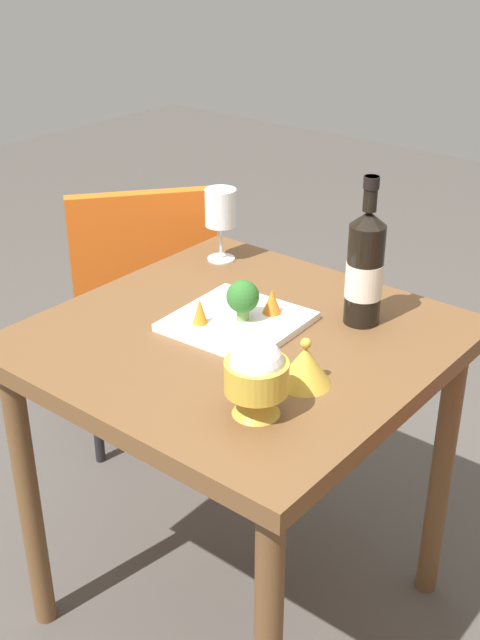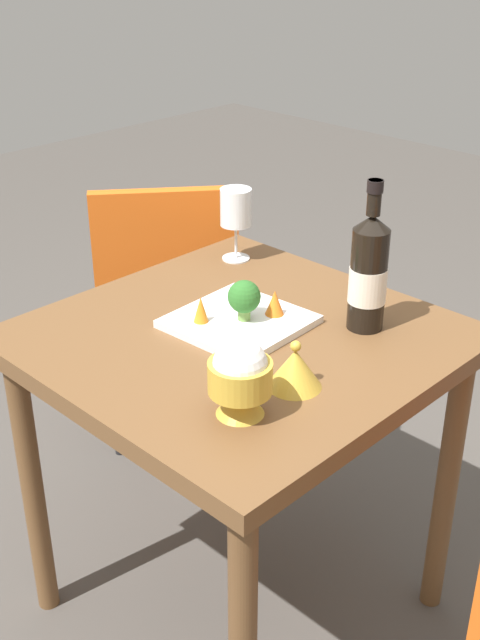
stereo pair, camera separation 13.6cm
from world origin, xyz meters
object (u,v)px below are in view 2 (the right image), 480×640
wine_bottle (368,272)px  wine_glass (236,209)px  carrot_garnish_right (201,309)px  chair_by_wall (167,287)px  serving_plate (239,322)px  rice_bowl (240,376)px  rice_bowl_lid (295,368)px  broccoli_floret (244,298)px  carrot_garnish_left (275,303)px

wine_bottle → wine_glass: size_ratio=1.75×
wine_glass → carrot_garnish_right: (0.31, 0.21, -0.09)m
chair_by_wall → serving_plate: bearing=-79.1°
chair_by_wall → wine_bottle: bearing=-61.7°
wine_glass → rice_bowl: (0.48, 0.48, -0.05)m
rice_bowl_lid → serving_plate: bearing=-112.9°
chair_by_wall → carrot_garnish_right: bearing=-85.7°
broccoli_floret → carrot_garnish_right: bearing=-39.3°
wine_glass → carrot_garnish_left: bearing=58.2°
rice_bowl_lid → broccoli_floret: broccoli_floret is taller
wine_bottle → serving_plate: 0.28m
chair_by_wall → rice_bowl: 1.05m
wine_bottle → rice_bowl: (0.41, 0.04, -0.05)m
serving_plate → carrot_garnish_left: bearing=148.4°
wine_bottle → rice_bowl_lid: wine_bottle is taller
carrot_garnish_left → carrot_garnish_right: (0.13, -0.09, 0.00)m
rice_bowl → carrot_garnish_right: 0.32m
carrot_garnish_left → rice_bowl_lid: bearing=50.3°
carrot_garnish_right → serving_plate: bearing=145.3°
wine_glass → carrot_garnish_left: wine_glass is taller
wine_bottle → wine_glass: (-0.07, -0.44, 0.01)m
rice_bowl_lid → chair_by_wall: bearing=-116.3°
rice_bowl → carrot_garnish_left: bearing=-147.3°
wine_bottle → carrot_garnish_left: 0.20m
wine_bottle → serving_plate: bearing=-47.4°
wine_bottle → carrot_garnish_left: wine_bottle is taller
rice_bowl → serving_plate: 0.33m
wine_glass → rice_bowl_lid: wine_glass is taller
rice_bowl_lid → wine_glass: bearing=-125.2°
rice_bowl_lid → carrot_garnish_right: (-0.04, -0.28, 0.01)m
broccoli_floret → carrot_garnish_right: broccoli_floret is taller
wine_bottle → carrot_garnish_left: (0.11, -0.15, -0.08)m
chair_by_wall → serving_plate: size_ratio=3.23×
rice_bowl → broccoli_floret: size_ratio=1.65×
chair_by_wall → rice_bowl: size_ratio=6.00×
wine_glass → broccoli_floret: wine_glass is taller
serving_plate → broccoli_floret: (-0.00, 0.01, 0.06)m
wine_bottle → carrot_garnish_right: bearing=-44.4°
wine_glass → wine_bottle: bearing=80.9°
carrot_garnish_right → chair_by_wall: bearing=-124.2°
rice_bowl → rice_bowl_lid: bearing=176.2°
rice_bowl_lid → carrot_garnish_left: rice_bowl_lid is taller
chair_by_wall → carrot_garnish_left: 0.75m
rice_bowl → broccoli_floret: 0.32m
broccoli_floret → carrot_garnish_left: (-0.06, 0.03, -0.02)m
rice_bowl_lid → serving_plate: 0.26m
chair_by_wall → rice_bowl_lid: 0.98m
carrot_garnish_right → wine_bottle: bearing=135.6°
chair_by_wall → broccoli_floret: size_ratio=9.91×
wine_glass → broccoli_floret: 0.36m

